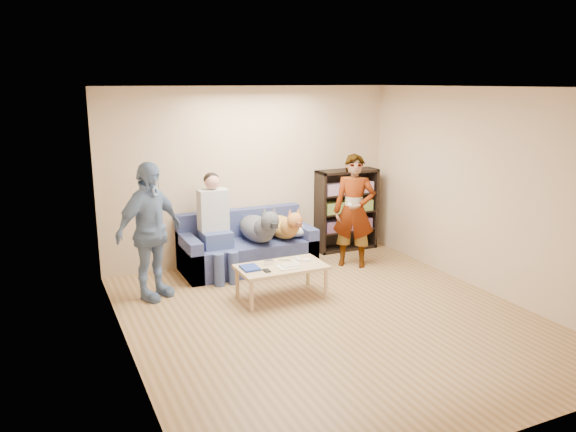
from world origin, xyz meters
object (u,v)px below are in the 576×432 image
bookshelf (346,208)px  person_standing_right (354,211)px  dog_gray (259,228)px  person_standing_left (150,231)px  camera_silver (269,262)px  notebook_blue (250,268)px  sofa (247,249)px  coffee_table (281,269)px  person_seated (215,222)px  dog_tan (284,226)px

bookshelf → person_standing_right: bearing=-112.9°
dog_gray → bookshelf: size_ratio=0.96×
person_standing_right → person_standing_left: bearing=-142.1°
camera_silver → dog_gray: 1.01m
notebook_blue → sofa: 1.30m
camera_silver → coffee_table: camera_silver is taller
person_seated → dog_tan: 1.03m
notebook_blue → coffee_table: notebook_blue is taller
sofa → person_seated: bearing=-165.7°
camera_silver → sofa: bearing=83.4°
bookshelf → sofa: bearing=-172.6°
coffee_table → person_standing_left: bearing=155.2°
person_seated → dog_tan: bearing=-2.3°
camera_silver → dog_tan: size_ratio=0.10×
notebook_blue → dog_tan: dog_tan is taller
person_standing_right → dog_gray: (-1.34, 0.36, -0.19)m
sofa → camera_silver: bearing=-96.6°
person_standing_right → coffee_table: (-1.48, -0.72, -0.45)m
person_standing_left → camera_silver: (1.35, -0.56, -0.42)m
sofa → dog_gray: bearing=-56.2°
person_standing_left → person_seated: bearing=-6.9°
coffee_table → bookshelf: bookshelf is taller
sofa → bookshelf: bearing=7.4°
sofa → person_seated: size_ratio=1.29×
person_standing_left → notebook_blue: bearing=-62.4°
dog_tan → camera_silver: bearing=-123.7°
dog_gray → bookshelf: (1.67, 0.42, 0.04)m
person_standing_right → person_standing_left: person_standing_left is taller
coffee_table → bookshelf: (1.81, 1.50, 0.31)m
coffee_table → sofa: bearing=89.4°
person_standing_right → sofa: 1.66m
camera_silver → dog_gray: bearing=74.9°
person_standing_right → bookshelf: bearing=104.1°
person_standing_left → coffee_table: bearing=-56.7°
notebook_blue → dog_gray: dog_gray is taller
person_standing_left → person_seated: 1.10m
person_standing_right → notebook_blue: 2.04m
coffee_table → bookshelf: bearing=39.7°
bookshelf → person_seated: bearing=-171.1°
sofa → notebook_blue: bearing=-108.7°
dog_gray → bookshelf: 1.73m
person_standing_right → camera_silver: 1.76m
notebook_blue → person_standing_right: bearing=19.7°
camera_silver → dog_tan: dog_tan is taller
notebook_blue → coffee_table: 0.41m
camera_silver → bookshelf: 2.39m
dog_tan → sofa: bearing=162.3°
person_standing_left → notebook_blue: 1.32m
person_standing_left → sofa: person_standing_left is taller
person_standing_left → bookshelf: bearing=-17.9°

